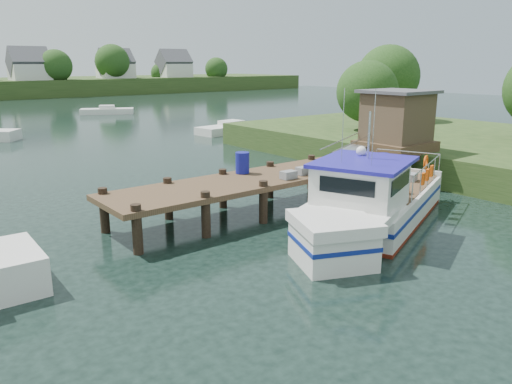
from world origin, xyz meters
TOP-DOWN VIEW (x-y plane):
  - ground_plane at (0.00, 0.00)m, footprint 160.00×160.00m
  - near_shore at (16.88, -0.73)m, footprint 16.00×30.00m
  - dock at (6.51, 0.01)m, footprint 16.60×3.00m
  - lobster_boat at (2.02, -4.22)m, footprint 10.12×6.09m
  - moored_far at (10.91, 41.17)m, footprint 6.15×4.46m
  - moored_c at (12.99, 19.49)m, footprint 6.65×3.03m

SIDE VIEW (x-z plane):
  - ground_plane at x=0.00m, z-range 0.00..0.00m
  - moored_far at x=10.91m, z-range -0.13..0.87m
  - moored_c at x=12.99m, z-range -0.13..0.88m
  - lobster_boat at x=2.02m, z-range -1.60..3.42m
  - near_shore at x=16.88m, z-range -1.83..5.93m
  - dock at x=6.51m, z-range -0.15..4.63m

